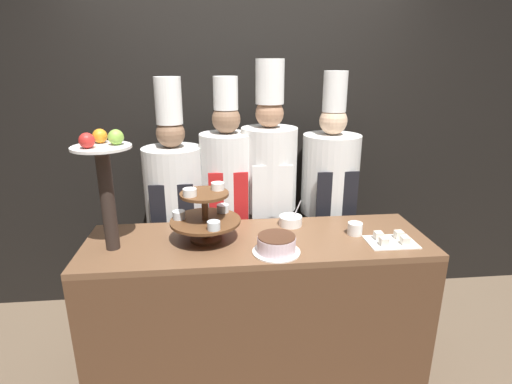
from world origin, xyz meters
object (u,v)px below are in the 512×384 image
at_px(cup_white, 355,229).
at_px(cake_square_tray, 391,240).
at_px(fruit_pedestal, 105,174).
at_px(chef_left, 175,204).
at_px(serving_bowl_far, 291,221).
at_px(chef_center_right, 269,189).
at_px(chef_center_left, 228,196).
at_px(cake_round, 276,245).
at_px(tiered_stand, 205,214).
at_px(chef_right, 329,195).

height_order(cup_white, cake_square_tray, cup_white).
xyz_separation_m(fruit_pedestal, chef_left, (0.27, 0.63, -0.40)).
height_order(serving_bowl_far, chef_left, chef_left).
distance_m(chef_left, chef_center_right, 0.66).
bearing_deg(cake_square_tray, cup_white, 141.38).
bearing_deg(fruit_pedestal, chef_center_left, 44.45).
height_order(cake_round, cup_white, cake_round).
relative_size(cake_square_tray, chef_center_left, 0.15).
bearing_deg(cup_white, serving_bowl_far, 153.39).
height_order(cake_round, serving_bowl_far, serving_bowl_far).
relative_size(serving_bowl_far, chef_left, 0.09).
distance_m(cake_round, chef_center_right, 0.78).
relative_size(fruit_pedestal, chef_left, 0.36).
bearing_deg(tiered_stand, cake_round, -27.73).
bearing_deg(tiered_stand, chef_right, 33.44).
relative_size(tiered_stand, cake_square_tray, 1.48).
bearing_deg(chef_left, tiered_stand, -68.71).
distance_m(cup_white, cake_square_tray, 0.21).
relative_size(fruit_pedestal, cup_white, 7.52).
xyz_separation_m(tiered_stand, fruit_pedestal, (-0.50, -0.05, 0.26)).
xyz_separation_m(cake_round, chef_center_right, (0.06, 0.77, 0.06)).
relative_size(fruit_pedestal, chef_right, 0.35).
relative_size(tiered_stand, chef_center_right, 0.21).
relative_size(chef_center_right, chef_right, 1.04).
xyz_separation_m(chef_center_right, chef_right, (0.44, -0.00, -0.06)).
height_order(cake_round, chef_right, chef_right).
bearing_deg(cake_square_tray, cake_round, -175.19).
xyz_separation_m(fruit_pedestal, cake_round, (0.87, -0.14, -0.37)).
bearing_deg(fruit_pedestal, tiered_stand, 6.19).
bearing_deg(chef_right, cake_square_tray, -77.70).
bearing_deg(cake_round, cake_square_tray, 4.81).
height_order(cup_white, chef_center_left, chef_center_left).
bearing_deg(cup_white, cake_round, -159.23).
height_order(tiered_stand, chef_center_left, chef_center_left).
height_order(serving_bowl_far, chef_center_right, chef_center_right).
distance_m(cake_square_tray, chef_right, 0.73).
distance_m(serving_bowl_far, chef_center_left, 0.55).
bearing_deg(cup_white, chef_right, 89.20).
xyz_separation_m(cake_square_tray, serving_bowl_far, (-0.51, 0.31, 0.01)).
relative_size(cup_white, serving_bowl_far, 0.53).
bearing_deg(fruit_pedestal, chef_right, 24.69).
height_order(tiered_stand, chef_center_right, chef_center_right).
height_order(tiered_stand, fruit_pedestal, fruit_pedestal).
bearing_deg(cake_square_tray, fruit_pedestal, 176.76).
distance_m(fruit_pedestal, serving_bowl_far, 1.11).
bearing_deg(cup_white, chef_left, 151.74).
distance_m(chef_left, chef_center_left, 0.37).
distance_m(tiered_stand, chef_center_right, 0.72).
relative_size(cup_white, chef_center_right, 0.04).
distance_m(fruit_pedestal, chef_center_left, 0.97).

